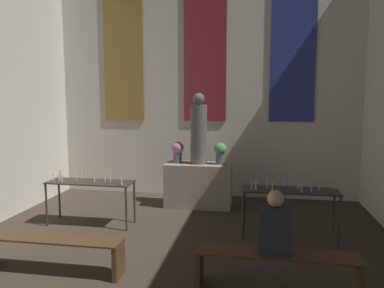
# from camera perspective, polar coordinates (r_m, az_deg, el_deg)

# --- Properties ---
(wall_back) EXTENTS (7.00, 0.16, 5.39)m
(wall_back) POSITION_cam_1_polar(r_m,az_deg,el_deg) (8.54, 2.04, 10.31)
(wall_back) COLOR silver
(wall_back) RESTS_ON ground_plane
(altar) EXTENTS (1.36, 0.62, 0.90)m
(altar) POSITION_cam_1_polar(r_m,az_deg,el_deg) (7.78, 1.01, -6.25)
(altar) COLOR gray
(altar) RESTS_ON ground_plane
(statue) EXTENTS (0.34, 0.34, 1.44)m
(statue) POSITION_cam_1_polar(r_m,az_deg,el_deg) (7.60, 1.02, 1.94)
(statue) COLOR #5B5651
(statue) RESTS_ON altar
(flower_vase_left) EXTENTS (0.25, 0.25, 0.44)m
(flower_vase_left) POSITION_cam_1_polar(r_m,az_deg,el_deg) (7.73, -2.21, -1.04)
(flower_vase_left) COLOR #4C5666
(flower_vase_left) RESTS_ON altar
(flower_vase_right) EXTENTS (0.25, 0.25, 0.44)m
(flower_vase_right) POSITION_cam_1_polar(r_m,az_deg,el_deg) (7.60, 4.31, -1.20)
(flower_vase_right) COLOR #4C5666
(flower_vase_right) RESTS_ON altar
(candle_rack_left) EXTENTS (1.52, 0.49, 0.96)m
(candle_rack_left) POSITION_cam_1_polar(r_m,az_deg,el_deg) (6.87, -15.26, -6.22)
(candle_rack_left) COLOR #332D28
(candle_rack_left) RESTS_ON ground_plane
(candle_rack_right) EXTENTS (1.52, 0.49, 0.98)m
(candle_rack_right) POSITION_cam_1_polar(r_m,az_deg,el_deg) (6.27, 14.66, -7.48)
(candle_rack_right) COLOR #332D28
(candle_rack_right) RESTS_ON ground_plane
(pew_back_left) EXTENTS (1.88, 0.36, 0.46)m
(pew_back_left) POSITION_cam_1_polar(r_m,az_deg,el_deg) (5.31, -20.65, -14.47)
(pew_back_left) COLOR #4C331E
(pew_back_left) RESTS_ON ground_plane
(pew_back_right) EXTENTS (1.88, 0.36, 0.46)m
(pew_back_right) POSITION_cam_1_polar(r_m,az_deg,el_deg) (4.66, 12.79, -17.34)
(pew_back_right) COLOR #4C331E
(pew_back_right) RESTS_ON ground_plane
(person_seated) EXTENTS (0.36, 0.24, 0.74)m
(person_seated) POSITION_cam_1_polar(r_m,az_deg,el_deg) (4.49, 12.53, -12.07)
(person_seated) COLOR #282D38
(person_seated) RESTS_ON pew_back_right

